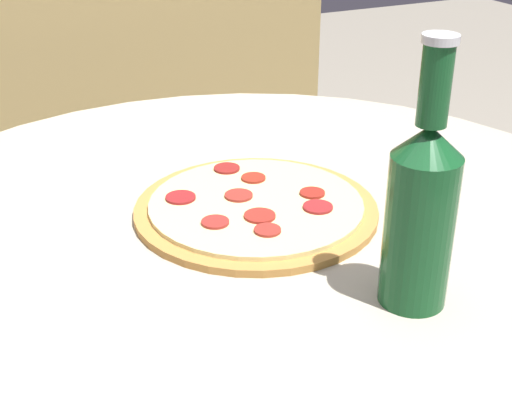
# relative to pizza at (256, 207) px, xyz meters

# --- Properties ---
(table) EXTENTS (1.09, 1.09, 0.70)m
(table) POSITION_rel_pizza_xyz_m (-0.02, -0.03, -0.19)
(table) COLOR #B2A893
(table) RESTS_ON ground_plane
(pizza) EXTENTS (0.32, 0.32, 0.02)m
(pizza) POSITION_rel_pizza_xyz_m (0.00, 0.00, 0.00)
(pizza) COLOR #B77F3D
(pizza) RESTS_ON table
(beer_bottle) EXTENTS (0.07, 0.07, 0.28)m
(beer_bottle) POSITION_rel_pizza_xyz_m (0.06, -0.25, 0.10)
(beer_bottle) COLOR #144C23
(beer_bottle) RESTS_ON table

